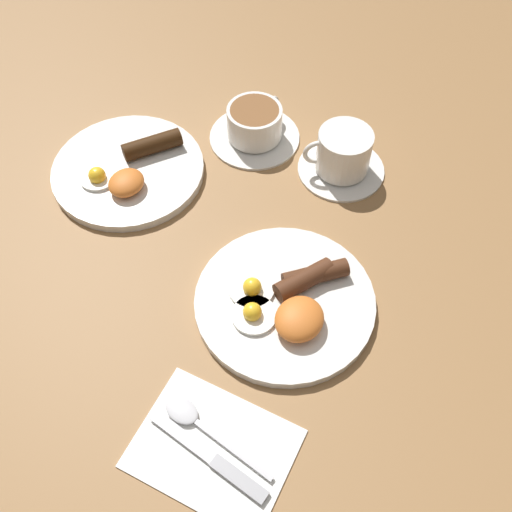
{
  "coord_description": "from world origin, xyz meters",
  "views": [
    {
      "loc": [
        -0.4,
        -0.19,
        0.74
      ],
      "look_at": [
        0.04,
        0.07,
        0.03
      ],
      "focal_mm": 42.0,
      "sensor_mm": 36.0,
      "label": 1
    }
  ],
  "objects_px": {
    "breakfast_plate_far": "(129,169)",
    "teacup_far": "(255,126)",
    "breakfast_plate_near": "(287,301)",
    "knife": "(214,460)",
    "spoon": "(193,419)",
    "teacup_near": "(343,155)"
  },
  "relations": [
    {
      "from": "breakfast_plate_far",
      "to": "spoon",
      "type": "xyz_separation_m",
      "value": [
        -0.3,
        -0.33,
        -0.0
      ]
    },
    {
      "from": "breakfast_plate_far",
      "to": "spoon",
      "type": "height_order",
      "value": "breakfast_plate_far"
    },
    {
      "from": "knife",
      "to": "breakfast_plate_near",
      "type": "bearing_deg",
      "value": -77.36
    },
    {
      "from": "breakfast_plate_near",
      "to": "breakfast_plate_far",
      "type": "bearing_deg",
      "value": 76.27
    },
    {
      "from": "breakfast_plate_far",
      "to": "teacup_far",
      "type": "relative_size",
      "value": 1.6
    },
    {
      "from": "teacup_far",
      "to": "spoon",
      "type": "height_order",
      "value": "teacup_far"
    },
    {
      "from": "breakfast_plate_near",
      "to": "teacup_near",
      "type": "xyz_separation_m",
      "value": [
        0.28,
        0.05,
        0.02
      ]
    },
    {
      "from": "breakfast_plate_near",
      "to": "teacup_far",
      "type": "relative_size",
      "value": 1.63
    },
    {
      "from": "spoon",
      "to": "teacup_far",
      "type": "bearing_deg",
      "value": -61.92
    },
    {
      "from": "teacup_near",
      "to": "knife",
      "type": "xyz_separation_m",
      "value": [
        -0.52,
        -0.09,
        -0.03
      ]
    },
    {
      "from": "breakfast_plate_near",
      "to": "teacup_far",
      "type": "distance_m",
      "value": 0.35
    },
    {
      "from": "teacup_near",
      "to": "spoon",
      "type": "relative_size",
      "value": 0.88
    },
    {
      "from": "breakfast_plate_near",
      "to": "teacup_far",
      "type": "xyz_separation_m",
      "value": [
        0.27,
        0.22,
        0.01
      ]
    },
    {
      "from": "teacup_far",
      "to": "breakfast_plate_near",
      "type": "bearing_deg",
      "value": -141.08
    },
    {
      "from": "breakfast_plate_far",
      "to": "teacup_near",
      "type": "relative_size",
      "value": 1.73
    },
    {
      "from": "breakfast_plate_far",
      "to": "breakfast_plate_near",
      "type": "bearing_deg",
      "value": -103.73
    },
    {
      "from": "breakfast_plate_near",
      "to": "knife",
      "type": "xyz_separation_m",
      "value": [
        -0.24,
        -0.03,
        -0.01
      ]
    },
    {
      "from": "breakfast_plate_far",
      "to": "knife",
      "type": "bearing_deg",
      "value": -129.98
    },
    {
      "from": "breakfast_plate_near",
      "to": "knife",
      "type": "height_order",
      "value": "breakfast_plate_near"
    },
    {
      "from": "breakfast_plate_near",
      "to": "teacup_near",
      "type": "bearing_deg",
      "value": 10.94
    },
    {
      "from": "teacup_near",
      "to": "spoon",
      "type": "bearing_deg",
      "value": -175.74
    },
    {
      "from": "breakfast_plate_near",
      "to": "breakfast_plate_far",
      "type": "distance_m",
      "value": 0.36
    }
  ]
}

